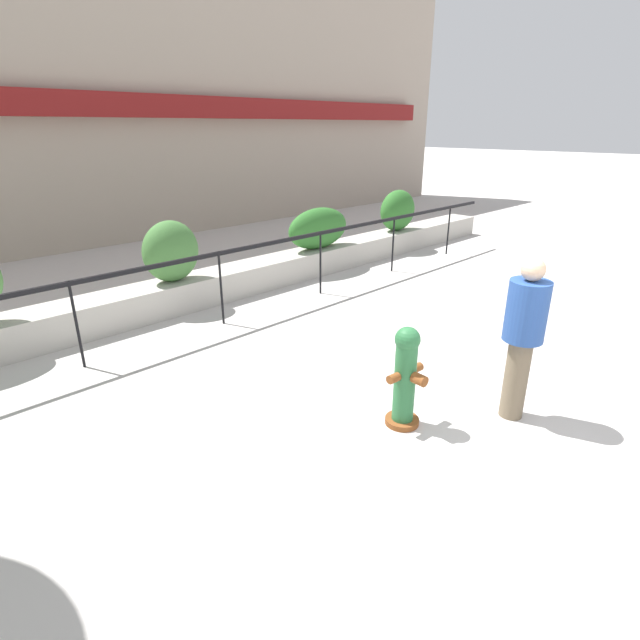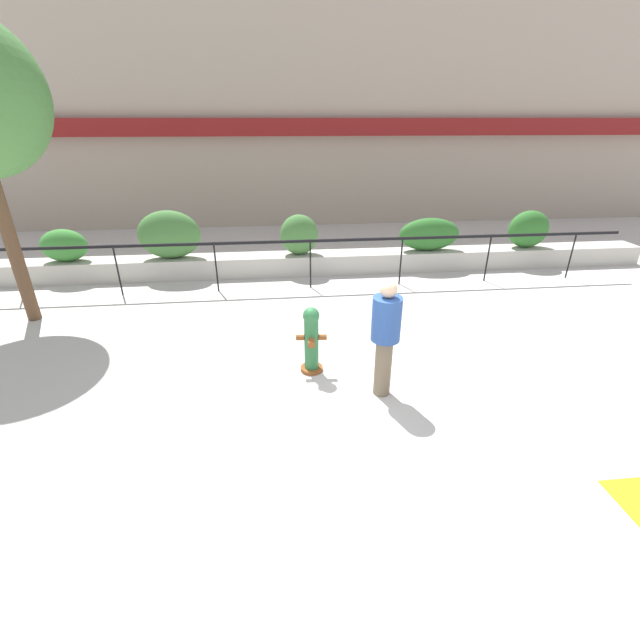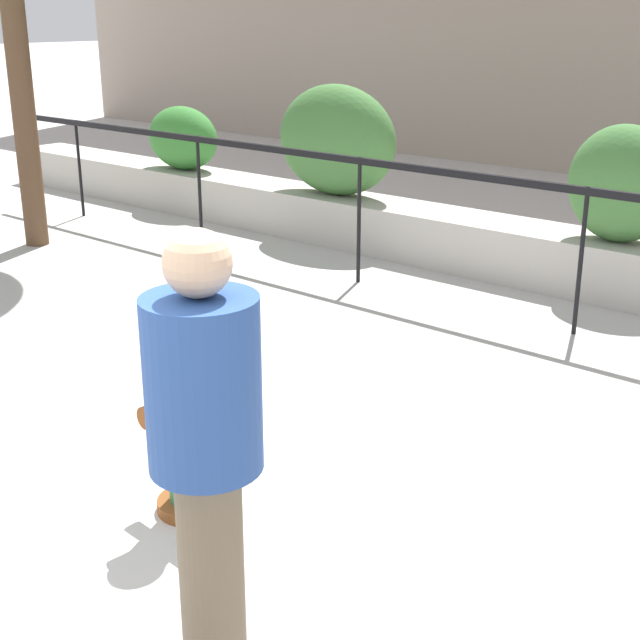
{
  "view_description": "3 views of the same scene",
  "coord_description": "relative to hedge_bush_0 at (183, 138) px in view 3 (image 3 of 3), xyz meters",
  "views": [
    {
      "loc": [
        -4.05,
        -1.32,
        2.9
      ],
      "look_at": [
        -0.07,
        2.68,
        0.69
      ],
      "focal_mm": 28.0,
      "sensor_mm": 36.0,
      "label": 1
    },
    {
      "loc": [
        -0.79,
        -4.55,
        3.62
      ],
      "look_at": [
        -0.15,
        1.41,
        0.79
      ],
      "focal_mm": 24.0,
      "sensor_mm": 36.0,
      "label": 2
    },
    {
      "loc": [
        2.75,
        -1.32,
        2.39
      ],
      "look_at": [
        -0.71,
        2.7,
        0.53
      ],
      "focal_mm": 50.0,
      "sensor_mm": 36.0,
      "label": 3
    }
  ],
  "objects": [
    {
      "name": "pedestrian",
      "position": [
        6.45,
        -5.49,
        0.1
      ],
      "size": [
        0.56,
        0.56,
        1.73
      ],
      "color": "brown",
      "rests_on": "ground"
    },
    {
      "name": "fire_hydrant",
      "position": [
        5.49,
        -4.77,
        -0.33
      ],
      "size": [
        0.48,
        0.44,
        1.08
      ],
      "color": "brown",
      "rests_on": "ground"
    },
    {
      "name": "hedge_bush_0",
      "position": [
        0.0,
        0.0,
        0.0
      ],
      "size": [
        1.08,
        0.61,
        0.77
      ],
      "primitive_type": "ellipsoid",
      "color": "#387F33",
      "rests_on": "planter_wall_low"
    },
    {
      "name": "fence_railing_segment",
      "position": [
        5.8,
        -1.1,
        0.13
      ],
      "size": [
        15.0,
        0.05,
        1.15
      ],
      "color": "black",
      "rests_on": "ground"
    },
    {
      "name": "planter_wall_low",
      "position": [
        5.8,
        0.0,
        -0.64
      ],
      "size": [
        18.0,
        0.7,
        0.5
      ],
      "primitive_type": "cube",
      "color": "#B7B2A8",
      "rests_on": "ground"
    },
    {
      "name": "hedge_bush_1",
      "position": [
        2.47,
        0.0,
        0.19
      ],
      "size": [
        1.49,
        0.7,
        1.16
      ],
      "primitive_type": "ellipsoid",
      "color": "#427538",
      "rests_on": "planter_wall_low"
    },
    {
      "name": "hedge_bush_2",
      "position": [
        5.61,
        0.0,
        0.11
      ],
      "size": [
        0.95,
        0.64,
        1.0
      ],
      "primitive_type": "ellipsoid",
      "color": "#427538",
      "rests_on": "planter_wall_low"
    }
  ]
}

